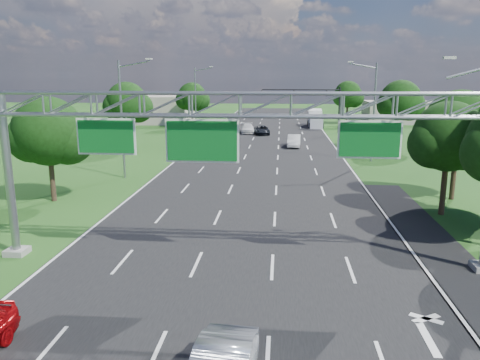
# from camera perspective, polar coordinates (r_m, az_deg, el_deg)

# --- Properties ---
(ground) EXTENTS (220.00, 220.00, 0.00)m
(ground) POSITION_cam_1_polar(r_m,az_deg,el_deg) (40.04, 1.92, -0.02)
(ground) COLOR #1B4414
(ground) RESTS_ON ground
(road) EXTENTS (18.00, 180.00, 0.02)m
(road) POSITION_cam_1_polar(r_m,az_deg,el_deg) (40.04, 1.92, -0.02)
(road) COLOR black
(road) RESTS_ON ground
(road_flare) EXTENTS (3.00, 30.00, 0.02)m
(road_flare) POSITION_cam_1_polar(r_m,az_deg,el_deg) (25.93, 23.17, -8.21)
(road_flare) COLOR black
(road_flare) RESTS_ON ground
(sign_gantry) EXTENTS (23.50, 1.00, 9.56)m
(sign_gantry) POSITION_cam_1_polar(r_m,az_deg,el_deg) (21.17, 0.25, 7.53)
(sign_gantry) COLOR gray
(sign_gantry) RESTS_ON ground
(traffic_signal) EXTENTS (12.21, 0.24, 7.00)m
(traffic_signal) POSITION_cam_1_polar(r_m,az_deg,el_deg) (74.30, 9.32, 9.70)
(traffic_signal) COLOR black
(traffic_signal) RESTS_ON ground
(streetlight_l_near) EXTENTS (2.97, 0.22, 10.16)m
(streetlight_l_near) POSITION_cam_1_polar(r_m,az_deg,el_deg) (41.37, -14.01, 7.84)
(streetlight_l_near) COLOR gray
(streetlight_l_near) RESTS_ON ground
(streetlight_l_far) EXTENTS (2.97, 0.22, 10.16)m
(streetlight_l_far) POSITION_cam_1_polar(r_m,az_deg,el_deg) (75.28, -5.31, 10.16)
(streetlight_l_far) COLOR gray
(streetlight_l_far) RESTS_ON ground
(streetlight_r_mid) EXTENTS (2.97, 0.22, 10.16)m
(streetlight_r_mid) POSITION_cam_1_polar(r_m,az_deg,el_deg) (49.97, 15.82, 8.51)
(streetlight_r_mid) COLOR gray
(streetlight_r_mid) RESTS_ON ground
(tree_verge_la) EXTENTS (5.76, 4.80, 7.40)m
(tree_verge_la) POSITION_cam_1_polar(r_m,az_deg,el_deg) (35.16, -22.19, 5.15)
(tree_verge_la) COLOR #2D2116
(tree_verge_la) RESTS_ON ground
(tree_verge_lb) EXTENTS (5.76, 4.80, 8.06)m
(tree_verge_lb) POSITION_cam_1_polar(r_m,az_deg,el_deg) (57.07, -13.55, 8.93)
(tree_verge_lb) COLOR #2D2116
(tree_verge_lb) RESTS_ON ground
(tree_verge_lc) EXTENTS (5.76, 4.80, 7.62)m
(tree_verge_lc) POSITION_cam_1_polar(r_m,az_deg,el_deg) (80.55, -5.81, 9.88)
(tree_verge_lc) COLOR #2D2116
(tree_verge_lc) RESTS_ON ground
(tree_verge_rd) EXTENTS (5.76, 4.80, 8.28)m
(tree_verge_rd) POSITION_cam_1_polar(r_m,az_deg,el_deg) (58.82, 19.01, 8.91)
(tree_verge_rd) COLOR #2D2116
(tree_verge_rd) RESTS_ON ground
(tree_verge_re) EXTENTS (5.76, 4.80, 7.84)m
(tree_verge_re) POSITION_cam_1_polar(r_m,az_deg,el_deg) (87.94, 13.06, 10.00)
(tree_verge_re) COLOR #2D2116
(tree_verge_re) RESTS_ON ground
(building_left) EXTENTS (14.00, 10.00, 5.00)m
(building_left) POSITION_cam_1_polar(r_m,az_deg,el_deg) (90.50, -10.54, 8.46)
(building_left) COLOR gray
(building_left) RESTS_ON ground
(building_right) EXTENTS (12.00, 9.00, 4.00)m
(building_right) POSITION_cam_1_polar(r_m,az_deg,el_deg) (93.86, 18.69, 7.85)
(building_right) COLOR gray
(building_right) RESTS_ON ground
(car_queue_a) EXTENTS (2.50, 5.09, 1.42)m
(car_queue_a) POSITION_cam_1_polar(r_m,az_deg,el_deg) (72.98, 0.92, 6.31)
(car_queue_a) COLOR silver
(car_queue_a) RESTS_ON ground
(car_queue_b) EXTENTS (2.69, 4.89, 1.30)m
(car_queue_b) POSITION_cam_1_polar(r_m,az_deg,el_deg) (71.31, 2.68, 6.09)
(car_queue_b) COLOR black
(car_queue_b) RESTS_ON ground
(car_queue_c) EXTENTS (2.24, 4.78, 1.58)m
(car_queue_c) POSITION_cam_1_polar(r_m,az_deg,el_deg) (74.04, -2.45, 6.45)
(car_queue_c) COLOR black
(car_queue_c) RESTS_ON ground
(car_queue_d) EXTENTS (1.79, 4.55, 1.47)m
(car_queue_d) POSITION_cam_1_polar(r_m,az_deg,el_deg) (59.22, 6.59, 4.76)
(car_queue_d) COLOR silver
(car_queue_d) RESTS_ON ground
(box_truck) EXTENTS (2.49, 7.81, 2.93)m
(box_truck) POSITION_cam_1_polar(r_m,az_deg,el_deg) (83.07, 9.16, 7.40)
(box_truck) COLOR white
(box_truck) RESTS_ON ground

